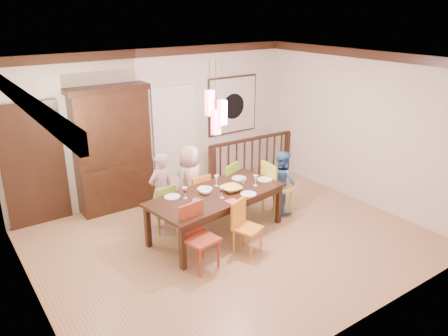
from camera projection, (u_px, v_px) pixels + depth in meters
floor at (231, 240)px, 7.22m from camera, size 6.00×6.00×0.00m
ceiling at (233, 61)px, 6.20m from camera, size 6.00×6.00×0.00m
wall_back at (158, 123)px, 8.63m from camera, size 6.00×0.00×6.00m
wall_left at (25, 205)px, 5.10m from camera, size 0.00×5.00×5.00m
wall_right at (359, 128)px, 8.32m from camera, size 0.00×5.00×5.00m
crown_molding at (233, 67)px, 6.23m from camera, size 6.00×5.00×0.16m
panel_door at (34, 167)px, 7.44m from camera, size 1.04×0.07×2.24m
white_doorway at (175, 140)px, 8.93m from camera, size 0.97×0.05×2.22m
painting at (233, 105)px, 9.52m from camera, size 1.25×0.06×1.25m
pendant_cluster at (216, 112)px, 6.68m from camera, size 0.27×0.21×1.14m
dining_table at (217, 197)px, 7.18m from camera, size 2.44×1.38×0.75m
chair_far_left at (161, 204)px, 7.40m from camera, size 0.40×0.40×0.84m
chair_far_mid at (196, 193)px, 7.83m from camera, size 0.41×0.41×0.85m
chair_far_right at (223, 182)px, 8.19m from camera, size 0.55×0.55×0.92m
chair_near_left at (201, 234)px, 6.27m from camera, size 0.51×0.51×0.98m
chair_near_mid at (248, 224)px, 6.70m from camera, size 0.49×0.49×0.85m
chair_end_right at (278, 184)px, 8.00m from camera, size 0.49×0.49×1.00m
china_hutch at (113, 149)px, 8.01m from camera, size 1.47×0.46×2.33m
balustrade at (252, 158)px, 9.60m from camera, size 2.17×0.17×0.96m
person_far_left at (161, 190)px, 7.47m from camera, size 0.54×0.41×1.34m
person_far_mid at (190, 182)px, 7.83m from camera, size 0.76×0.62×1.34m
person_end_right at (282, 182)px, 8.05m from camera, size 0.49×0.61×1.18m
serving_bowl at (231, 189)px, 7.23m from camera, size 0.35×0.35×0.08m
small_bowl at (205, 192)px, 7.13m from camera, size 0.22×0.22×0.06m
cup_left at (197, 202)px, 6.70m from camera, size 0.14×0.14×0.10m
cup_right at (244, 181)px, 7.54m from camera, size 0.12×0.12×0.09m
plate_far_left at (172, 197)px, 7.00m from camera, size 0.26×0.26×0.01m
plate_far_mid at (205, 189)px, 7.30m from camera, size 0.26×0.26×0.01m
plate_far_right at (239, 178)px, 7.76m from camera, size 0.26×0.26×0.01m
plate_near_left at (194, 210)px, 6.53m from camera, size 0.26×0.26×0.01m
plate_near_mid at (248, 194)px, 7.11m from camera, size 0.26×0.26×0.01m
plate_end_right at (265, 179)px, 7.70m from camera, size 0.26×0.26×0.01m
wine_glass_a at (185, 193)px, 6.93m from camera, size 0.08×0.08×0.19m
wine_glass_b at (216, 181)px, 7.41m from camera, size 0.08×0.08×0.19m
wine_glass_c at (222, 192)px, 6.95m from camera, size 0.08×0.08×0.19m
wine_glass_d at (256, 180)px, 7.43m from camera, size 0.08×0.08×0.19m
napkin at (232, 201)px, 6.84m from camera, size 0.18×0.14×0.01m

